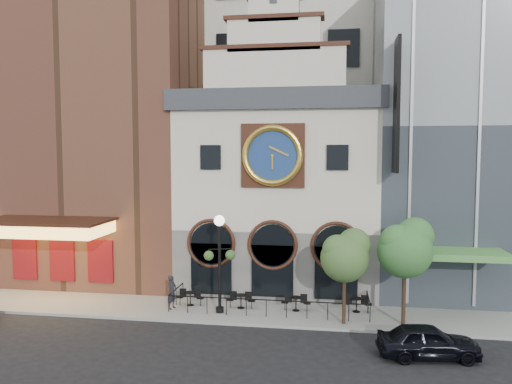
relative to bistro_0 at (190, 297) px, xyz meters
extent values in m
plane|color=black|center=(4.48, -2.50, -0.61)|extent=(120.00, 120.00, 0.00)
cube|color=gray|center=(4.48, 0.00, -0.54)|extent=(44.00, 5.00, 0.15)
cube|color=#605E5B|center=(4.48, 5.50, 1.54)|extent=(12.00, 8.00, 4.00)
cube|color=beige|center=(4.48, 5.50, 7.04)|extent=(12.00, 8.00, 7.00)
cube|color=#2D3035|center=(4.48, 5.50, 11.14)|extent=(12.60, 8.60, 1.20)
cube|color=#371B10|center=(4.48, 1.42, 7.94)|extent=(3.60, 0.25, 3.60)
cylinder|color=navy|center=(4.48, 1.28, 7.94)|extent=(3.10, 0.12, 3.10)
torus|color=gold|center=(4.48, 1.20, 7.94)|extent=(3.46, 0.36, 3.46)
cube|color=brown|center=(-8.52, 7.50, 12.04)|extent=(14.00, 12.00, 25.00)
cube|color=#FFBF59|center=(-8.52, -0.20, 3.74)|extent=(7.00, 3.40, 0.70)
cube|color=#371B10|center=(-8.52, -0.20, 4.19)|extent=(7.40, 3.80, 0.15)
cube|color=maroon|center=(-8.52, 1.45, 1.54)|extent=(5.60, 0.15, 2.60)
cube|color=gray|center=(17.48, 7.50, 9.54)|extent=(14.00, 12.00, 20.00)
cube|color=#559D47|center=(14.48, 0.30, 2.84)|extent=(4.50, 2.40, 0.35)
cube|color=black|center=(11.08, 0.50, 10.54)|extent=(0.18, 1.60, 7.00)
cube|color=beige|center=(4.48, 17.50, 19.39)|extent=(20.00, 16.00, 40.00)
cylinder|color=black|center=(0.00, 0.00, 0.28)|extent=(0.68, 0.68, 0.03)
cylinder|color=black|center=(0.00, 0.00, -0.09)|extent=(0.06, 0.06, 0.72)
cylinder|color=black|center=(2.91, -0.07, 0.28)|extent=(0.68, 0.68, 0.03)
cylinder|color=black|center=(2.91, -0.07, -0.09)|extent=(0.06, 0.06, 0.72)
cylinder|color=black|center=(5.94, -0.06, 0.28)|extent=(0.68, 0.68, 0.03)
cylinder|color=black|center=(5.94, -0.06, -0.09)|extent=(0.06, 0.06, 0.72)
cylinder|color=black|center=(9.17, 0.24, 0.28)|extent=(0.68, 0.68, 0.03)
cylinder|color=black|center=(9.17, 0.24, -0.09)|extent=(0.06, 0.06, 0.72)
imported|color=black|center=(11.92, -5.10, 0.11)|extent=(4.41, 2.15, 1.45)
imported|color=black|center=(-0.82, -0.72, 0.46)|extent=(0.62, 0.77, 1.85)
cylinder|color=black|center=(1.92, -0.95, 1.93)|extent=(0.17, 0.17, 4.78)
cylinder|color=black|center=(1.92, -0.95, -0.32)|extent=(0.42, 0.42, 0.29)
sphere|color=white|center=(1.92, -0.95, 4.51)|extent=(0.57, 0.57, 0.57)
sphere|color=#2D5522|center=(1.37, -1.12, 2.64)|extent=(0.54, 0.54, 0.54)
sphere|color=#2D5522|center=(2.46, -0.78, 2.64)|extent=(0.54, 0.54, 0.54)
cylinder|color=#382619|center=(8.46, -1.73, 0.83)|extent=(0.18, 0.18, 2.59)
sphere|color=#395E25|center=(8.46, -1.73, 2.86)|extent=(2.40, 2.40, 2.40)
sphere|color=#395E25|center=(8.92, -1.45, 3.51)|extent=(1.66, 1.66, 1.66)
sphere|color=#395E25|center=(8.09, -1.91, 3.32)|extent=(1.48, 1.48, 1.48)
cylinder|color=#382619|center=(11.39, -1.42, 0.98)|extent=(0.21, 0.21, 2.89)
sphere|color=#2D6628|center=(11.39, -1.42, 3.25)|extent=(2.68, 2.68, 2.68)
sphere|color=#2D6628|center=(11.90, -1.12, 3.97)|extent=(1.86, 1.86, 1.86)
sphere|color=#2D6628|center=(10.98, -1.63, 3.76)|extent=(1.65, 1.65, 1.65)
camera|label=1|loc=(7.83, -26.53, 8.06)|focal=35.00mm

